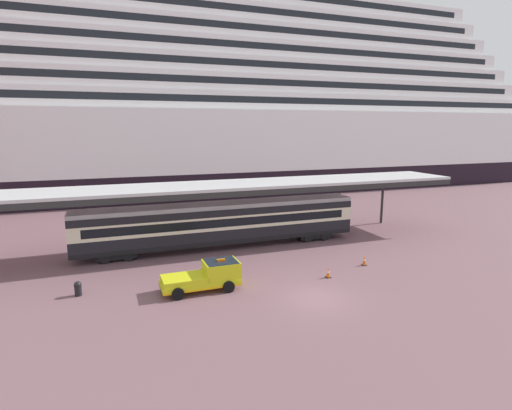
# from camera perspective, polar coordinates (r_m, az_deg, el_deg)

# --- Properties ---
(ground_plane) EXTENTS (400.00, 400.00, 0.00)m
(ground_plane) POSITION_cam_1_polar(r_m,az_deg,el_deg) (26.80, 8.51, -12.85)
(ground_plane) COLOR #745159
(cruise_ship) EXTENTS (129.33, 30.28, 41.76)m
(cruise_ship) POSITION_cam_1_polar(r_m,az_deg,el_deg) (75.54, -5.98, 13.42)
(cruise_ship) COLOR black
(cruise_ship) RESTS_ON ground
(platform_canopy) EXTENTS (47.13, 6.01, 5.75)m
(platform_canopy) POSITION_cam_1_polar(r_m,az_deg,el_deg) (36.33, -5.14, 2.56)
(platform_canopy) COLOR silver
(platform_canopy) RESTS_ON ground
(train_carriage) EXTENTS (25.12, 2.81, 4.11)m
(train_carriage) POSITION_cam_1_polar(r_m,az_deg,el_deg) (36.53, -4.88, -2.49)
(train_carriage) COLOR black
(train_carriage) RESTS_ON ground
(service_truck) EXTENTS (5.21, 2.28, 2.02)m
(service_truck) POSITION_cam_1_polar(r_m,az_deg,el_deg) (27.72, -6.79, -9.78)
(service_truck) COLOR yellow
(service_truck) RESTS_ON ground
(traffic_cone_near) EXTENTS (0.36, 0.36, 0.74)m
(traffic_cone_near) POSITION_cam_1_polar(r_m,az_deg,el_deg) (33.42, 14.97, -7.58)
(traffic_cone_near) COLOR black
(traffic_cone_near) RESTS_ON ground
(traffic_cone_mid) EXTENTS (0.36, 0.36, 0.73)m
(traffic_cone_mid) POSITION_cam_1_polar(r_m,az_deg,el_deg) (30.26, 10.11, -9.34)
(traffic_cone_mid) COLOR black
(traffic_cone_mid) RESTS_ON ground
(quay_bollard) EXTENTS (0.48, 0.48, 0.96)m
(quay_bollard) POSITION_cam_1_polar(r_m,az_deg,el_deg) (29.12, -23.72, -10.62)
(quay_bollard) COLOR black
(quay_bollard) RESTS_ON ground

